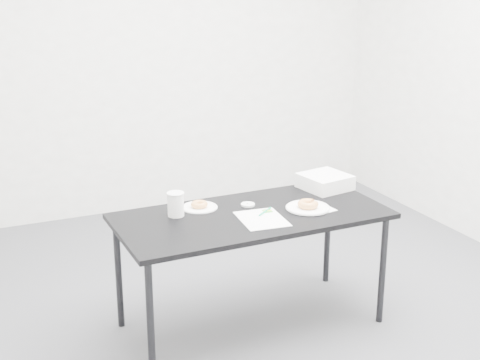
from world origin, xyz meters
name	(u,v)px	position (x,y,z in m)	size (l,w,h in m)	color
floor	(251,309)	(0.00, 0.00, 0.00)	(4.00, 4.00, 0.00)	#4A4A4F
wall_back	(146,48)	(0.00, 2.00, 1.35)	(4.00, 0.02, 2.70)	white
table	(252,222)	(-0.07, -0.16, 0.63)	(1.49, 0.71, 0.68)	black
scorecard	(262,219)	(-0.06, -0.26, 0.68)	(0.23, 0.30, 0.00)	white
logo_patch	(267,211)	(0.02, -0.16, 0.68)	(0.05, 0.05, 0.00)	green
pen	(265,212)	(0.00, -0.17, 0.68)	(0.01, 0.01, 0.14)	#0E9B66
napkin	(316,209)	(0.28, -0.24, 0.68)	(0.17, 0.17, 0.00)	white
plate_near	(308,208)	(0.24, -0.22, 0.68)	(0.25, 0.25, 0.01)	white
donut_near	(308,204)	(0.24, -0.22, 0.71)	(0.12, 0.12, 0.04)	#DA8845
plate_far	(199,207)	(-0.30, 0.05, 0.68)	(0.20, 0.20, 0.01)	white
donut_far	(199,204)	(-0.30, 0.05, 0.70)	(0.10, 0.10, 0.03)	#DA8845
coffee_cup	(176,204)	(-0.46, -0.02, 0.74)	(0.09, 0.09, 0.13)	white
cup_lid	(248,205)	(-0.04, -0.03, 0.68)	(0.08, 0.08, 0.01)	white
bakery_box	(325,182)	(0.52, 0.06, 0.72)	(0.26, 0.26, 0.09)	white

